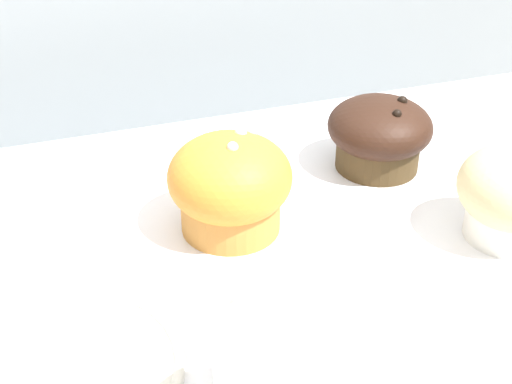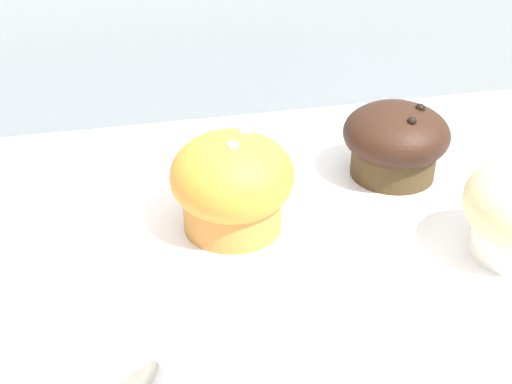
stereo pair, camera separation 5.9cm
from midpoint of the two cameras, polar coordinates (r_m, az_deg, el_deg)
The scene contains 4 objects.
wall_back at distance 1.07m, azimuth -13.07°, elevation 12.24°, with size 3.20×0.10×1.80m, color #A8B2B7.
muffin_back_left at distance 0.71m, azimuth 7.49°, elevation 4.60°, with size 0.10×0.10×0.08m.
muffin_front_left at distance 0.61m, azimuth -4.89°, elevation 0.46°, with size 0.11×0.11×0.09m.
serving_plate at distance 0.51m, azimuth -19.01°, elevation -13.64°, with size 0.17×0.17×0.01m.
Camera 1 is at (-0.13, -0.40, 1.24)m, focal length 50.00 mm.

